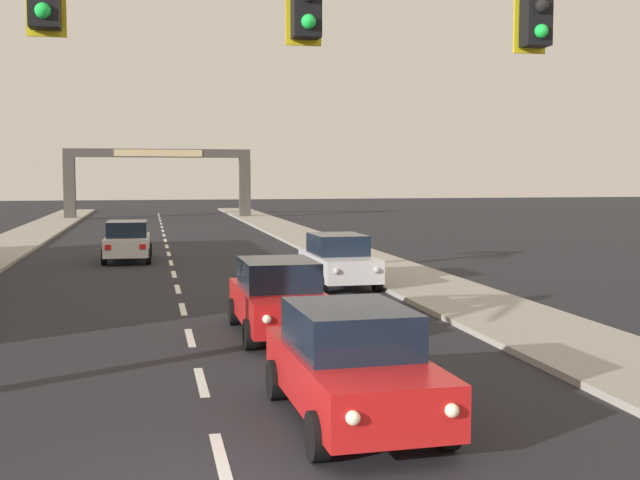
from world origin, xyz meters
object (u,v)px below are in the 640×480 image
Objects in this scene: sedan_oncoming_far at (128,241)px; sedan_parked_nearest_kerb at (338,260)px; sedan_lead_at_stop_bar at (351,364)px; traffic_signal_mast at (453,48)px; town_gateway_arch at (159,172)px; sedan_third_in_queue at (279,297)px.

sedan_oncoming_far and sedan_parked_nearest_kerb have the same top height.
sedan_lead_at_stop_bar is at bearing -102.67° from sedan_parked_nearest_kerb.
traffic_signal_mast reaches higher than town_gateway_arch.
sedan_parked_nearest_kerb is at bearing -53.29° from sedan_oncoming_far.
sedan_lead_at_stop_bar is 14.20m from sedan_parked_nearest_kerb.
traffic_signal_mast reaches higher than sedan_parked_nearest_kerb.
traffic_signal_mast is 16.49m from sedan_parked_nearest_kerb.
sedan_oncoming_far is at bearing -92.98° from town_gateway_arch.
sedan_third_in_queue is 7.97m from sedan_parked_nearest_kerb.
sedan_parked_nearest_kerb is at bearing 66.90° from sedan_third_in_queue.
sedan_lead_at_stop_bar is 6.52m from sedan_third_in_queue.
sedan_third_in_queue is 50.15m from town_gateway_arch.
sedan_third_in_queue is at bearing -113.10° from sedan_parked_nearest_kerb.
sedan_lead_at_stop_bar is 1.00× the size of sedan_parked_nearest_kerb.
town_gateway_arch reaches higher than sedan_third_in_queue.
sedan_oncoming_far is 33.68m from town_gateway_arch.
town_gateway_arch is (1.74, 33.50, 2.97)m from sedan_oncoming_far.
sedan_lead_at_stop_bar is at bearing -80.77° from sedan_oncoming_far.
traffic_signal_mast reaches higher than sedan_lead_at_stop_bar.
traffic_signal_mast is 58.53m from town_gateway_arch.
town_gateway_arch is (-2.00, 56.55, 2.97)m from sedan_lead_at_stop_bar.
town_gateway_arch is at bearing 96.83° from sedan_parked_nearest_kerb.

